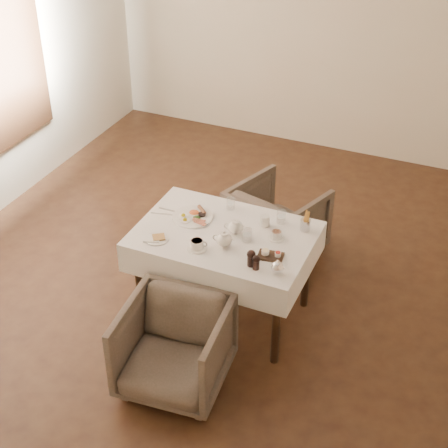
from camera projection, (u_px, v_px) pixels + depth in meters
table at (224, 246)px, 5.02m from camera, size 1.28×0.88×0.75m
armchair_near at (174, 348)px, 4.59m from camera, size 0.75×0.76×0.64m
armchair_far at (277, 221)px, 5.88m from camera, size 0.88×0.89×0.64m
breakfast_plate at (193, 216)px, 5.12m from camera, size 0.31×0.31×0.04m
side_plate at (156, 239)px, 4.88m from camera, size 0.18×0.17×0.02m
teapot_centre at (236, 226)px, 4.92m from camera, size 0.18×0.16×0.12m
teapot_front at (224, 238)px, 4.79m from camera, size 0.17×0.14×0.12m
creamer at (265, 221)px, 5.01m from camera, size 0.08×0.08×0.08m
teacup_near at (197, 245)px, 4.78m from camera, size 0.14×0.14×0.07m
teacup_far at (276, 235)px, 4.89m from camera, size 0.12×0.12×0.06m
glass_left at (231, 204)px, 5.20m from camera, size 0.08×0.08×0.09m
glass_mid at (247, 235)px, 4.85m from camera, size 0.08×0.08×0.10m
glass_right at (281, 217)px, 5.05m from camera, size 0.09×0.09×0.10m
condiment_board at (270, 255)px, 4.71m from camera, size 0.19×0.14×0.04m
pepper_mill_left at (251, 258)px, 4.60m from camera, size 0.08×0.08×0.12m
pepper_mill_right at (256, 262)px, 4.57m from camera, size 0.06×0.06×0.11m
silver_pot at (277, 267)px, 4.53m from camera, size 0.12×0.10×0.11m
fries_cup at (305, 222)px, 4.95m from camera, size 0.07×0.07×0.16m
cutlery_fork at (170, 211)px, 5.20m from camera, size 0.20×0.02×0.00m
cutlery_knife at (163, 214)px, 5.16m from camera, size 0.19×0.06×0.00m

